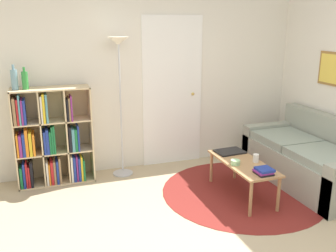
% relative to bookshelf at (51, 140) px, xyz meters
% --- Properties ---
extents(ground_plane, '(14.00, 14.00, 0.00)m').
position_rel_bookshelf_xyz_m(ground_plane, '(1.48, -2.10, -0.56)').
color(ground_plane, tan).
extents(wall_back, '(7.04, 0.11, 2.60)m').
position_rel_bookshelf_xyz_m(wall_back, '(1.49, 0.22, 0.73)').
color(wall_back, silver).
rests_on(wall_back, ground_plane).
extents(rug, '(1.95, 1.95, 0.01)m').
position_rel_bookshelf_xyz_m(rug, '(2.14, -1.06, -0.55)').
color(rug, maroon).
rests_on(rug, ground_plane).
extents(bookshelf, '(0.93, 0.34, 1.22)m').
position_rel_bookshelf_xyz_m(bookshelf, '(0.00, 0.00, 0.00)').
color(bookshelf, beige).
rests_on(bookshelf, ground_plane).
extents(floor_lamp, '(0.27, 0.27, 1.81)m').
position_rel_bookshelf_xyz_m(floor_lamp, '(0.89, -0.03, 0.90)').
color(floor_lamp, '#B7B7BC').
rests_on(floor_lamp, ground_plane).
extents(couch, '(0.86, 1.78, 0.84)m').
position_rel_bookshelf_xyz_m(couch, '(3.11, -1.08, -0.27)').
color(couch, gray).
rests_on(couch, ground_plane).
extents(coffee_table, '(0.42, 1.03, 0.42)m').
position_rel_bookshelf_xyz_m(coffee_table, '(2.08, -1.14, -0.19)').
color(coffee_table, '#AD7F51').
rests_on(coffee_table, ground_plane).
extents(laptop, '(0.36, 0.27, 0.02)m').
position_rel_bookshelf_xyz_m(laptop, '(2.09, -0.79, -0.13)').
color(laptop, black).
rests_on(laptop, coffee_table).
extents(bowl, '(0.11, 0.11, 0.05)m').
position_rel_bookshelf_xyz_m(bowl, '(1.95, -1.18, -0.11)').
color(bowl, '#9ED193').
rests_on(bowl, coffee_table).
extents(book_stack_on_table, '(0.18, 0.18, 0.06)m').
position_rel_bookshelf_xyz_m(book_stack_on_table, '(2.11, -1.52, -0.11)').
color(book_stack_on_table, black).
rests_on(book_stack_on_table, coffee_table).
extents(cup, '(0.07, 0.07, 0.09)m').
position_rel_bookshelf_xyz_m(cup, '(2.22, -1.19, -0.09)').
color(cup, white).
rests_on(cup, coffee_table).
extents(bottle_left, '(0.08, 0.08, 0.30)m').
position_rel_bookshelf_xyz_m(bottle_left, '(-0.34, -0.02, 0.78)').
color(bottle_left, '#6B93A3').
rests_on(bottle_left, bookshelf).
extents(bottle_middle, '(0.07, 0.07, 0.26)m').
position_rel_bookshelf_xyz_m(bottle_middle, '(-0.23, -0.02, 0.77)').
color(bottle_middle, '#2D8438').
rests_on(bottle_middle, bookshelf).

